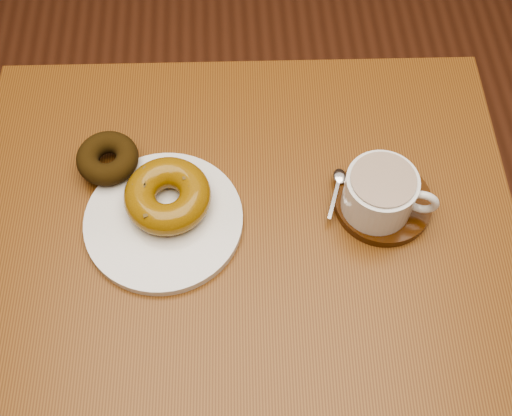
{
  "coord_description": "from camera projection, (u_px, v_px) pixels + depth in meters",
  "views": [
    {
      "loc": [
        -0.25,
        -0.77,
        1.55
      ],
      "look_at": [
        -0.22,
        -0.31,
        0.76
      ],
      "focal_mm": 45.0,
      "sensor_mm": 36.0,
      "label": 1
    }
  ],
  "objects": [
    {
      "name": "donut_cinnamon",
      "position": [
        108.0,
        158.0,
        0.94
      ],
      "size": [
        0.1,
        0.1,
        0.03
      ],
      "primitive_type": "torus",
      "rotation": [
        0.0,
        0.0,
        0.04
      ],
      "color": "black",
      "rests_on": "donut_plate"
    },
    {
      "name": "donut_plate",
      "position": [
        164.0,
        221.0,
        0.92
      ],
      "size": [
        0.27,
        0.27,
        0.01
      ],
      "primitive_type": "cylinder",
      "rotation": [
        0.0,
        0.0,
        -0.23
      ],
      "color": "silver",
      "rests_on": "cafe_table"
    },
    {
      "name": "cafe_table",
      "position": [
        244.0,
        252.0,
        1.03
      ],
      "size": [
        0.81,
        0.62,
        0.74
      ],
      "rotation": [
        0.0,
        0.0,
        -0.03
      ],
      "color": "brown",
      "rests_on": "ground"
    },
    {
      "name": "teaspoon",
      "position": [
        339.0,
        181.0,
        0.94
      ],
      "size": [
        0.04,
        0.09,
        0.01
      ],
      "rotation": [
        0.0,
        0.0,
        -0.32
      ],
      "color": "silver",
      "rests_on": "saucer"
    },
    {
      "name": "saucer",
      "position": [
        383.0,
        202.0,
        0.93
      ],
      "size": [
        0.15,
        0.15,
        0.02
      ],
      "primitive_type": "cylinder",
      "rotation": [
        0.0,
        0.0,
        -0.05
      ],
      "color": "#3A1C07",
      "rests_on": "cafe_table"
    },
    {
      "name": "coffee_cup",
      "position": [
        381.0,
        193.0,
        0.89
      ],
      "size": [
        0.13,
        0.1,
        0.07
      ],
      "rotation": [
        0.0,
        0.0,
        -0.33
      ],
      "color": "silver",
      "rests_on": "saucer"
    },
    {
      "name": "ground",
      "position": [
        331.0,
        245.0,
        1.74
      ],
      "size": [
        6.0,
        6.0,
        0.0
      ],
      "primitive_type": "plane",
      "color": "#562D1B",
      "rests_on": "ground"
    },
    {
      "name": "donut_caramel",
      "position": [
        168.0,
        196.0,
        0.9
      ],
      "size": [
        0.15,
        0.15,
        0.05
      ],
      "rotation": [
        0.0,
        0.0,
        0.21
      ],
      "color": "#865D0E",
      "rests_on": "donut_plate"
    }
  ]
}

